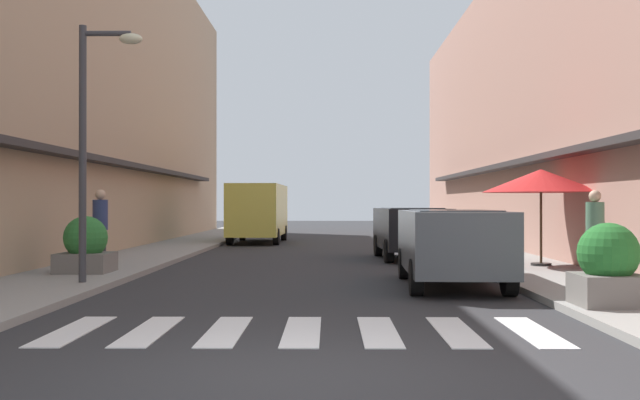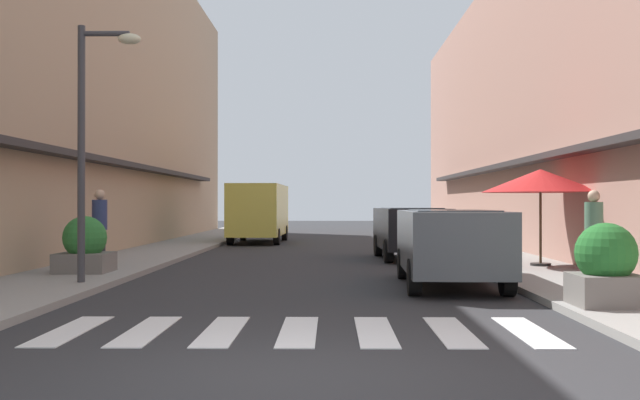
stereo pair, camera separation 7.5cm
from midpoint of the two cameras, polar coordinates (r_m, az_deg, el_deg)
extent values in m
plane|color=#2B2B2D|center=(22.84, -0.06, -4.27)|extent=(88.51, 88.51, 0.00)
cube|color=gray|center=(23.45, -12.36, -4.01)|extent=(2.51, 56.32, 0.12)
cube|color=gray|center=(23.29, 12.32, -4.03)|extent=(2.51, 56.32, 0.12)
cube|color=tan|center=(25.83, -20.07, 9.20)|extent=(5.00, 38.21, 11.67)
cube|color=#332D2D|center=(24.66, -14.10, 2.55)|extent=(0.50, 26.74, 0.16)
cube|color=#A87A6B|center=(25.45, 20.24, 7.33)|extent=(5.00, 38.21, 9.90)
cube|color=#332D2D|center=(24.48, 14.16, 2.57)|extent=(0.50, 26.74, 0.16)
cube|color=silver|center=(9.79, -18.60, -9.58)|extent=(0.45, 2.20, 0.01)
cube|color=silver|center=(9.52, -13.12, -9.86)|extent=(0.45, 2.20, 0.01)
cube|color=silver|center=(9.34, -7.36, -10.05)|extent=(0.45, 2.20, 0.01)
cube|color=silver|center=(9.26, -1.44, -10.14)|extent=(0.45, 2.20, 0.01)
cube|color=silver|center=(9.27, 4.53, -10.13)|extent=(0.45, 2.20, 0.01)
cube|color=silver|center=(9.37, 10.43, -10.01)|extent=(0.45, 2.20, 0.01)
cube|color=silver|center=(9.58, 16.12, -9.80)|extent=(0.45, 2.20, 0.01)
cube|color=#4C5156|center=(14.27, 10.20, -3.11)|extent=(1.89, 4.40, 1.13)
cube|color=black|center=(14.04, 10.34, -1.91)|extent=(1.55, 2.48, 0.56)
cylinder|color=black|center=(15.65, 6.61, -4.93)|extent=(0.24, 0.65, 0.64)
cylinder|color=black|center=(15.84, 12.38, -4.87)|extent=(0.24, 0.65, 0.64)
cylinder|color=black|center=(12.80, 7.50, -5.97)|extent=(0.24, 0.65, 0.64)
cylinder|color=black|center=(13.03, 14.52, -5.87)|extent=(0.24, 0.65, 0.64)
cube|color=black|center=(21.08, 7.16, -2.19)|extent=(1.91, 3.97, 1.13)
cube|color=black|center=(20.88, 7.22, -1.37)|extent=(1.56, 2.25, 0.56)
cylinder|color=black|center=(22.28, 4.63, -3.54)|extent=(0.25, 0.65, 0.64)
cylinder|color=black|center=(22.51, 8.66, -3.51)|extent=(0.25, 0.65, 0.64)
cylinder|color=black|center=(19.72, 5.44, -3.97)|extent=(0.25, 0.65, 0.64)
cylinder|color=black|center=(19.98, 9.98, -3.92)|extent=(0.25, 0.65, 0.64)
cube|color=#D8CC4C|center=(29.94, -4.69, -0.76)|extent=(2.06, 5.44, 2.03)
cube|color=black|center=(29.68, -4.74, 0.69)|extent=(1.70, 3.06, 0.56)
cylinder|color=black|center=(31.85, -5.91, -2.56)|extent=(0.23, 0.64, 0.64)
cylinder|color=black|center=(31.65, -2.70, -2.57)|extent=(0.23, 0.64, 0.64)
cylinder|color=black|center=(28.33, -6.91, -2.84)|extent=(0.23, 0.64, 0.64)
cylinder|color=black|center=(28.10, -3.30, -2.86)|extent=(0.23, 0.64, 0.64)
cylinder|color=#38383D|center=(14.45, -17.90, 3.43)|extent=(0.14, 0.14, 4.80)
cylinder|color=#38383D|center=(14.63, -16.18, 12.30)|extent=(0.90, 0.10, 0.10)
ellipsoid|color=beige|center=(14.49, -14.44, 12.02)|extent=(0.44, 0.28, 0.20)
cylinder|color=#262626|center=(18.20, 16.87, -4.80)|extent=(0.48, 0.48, 0.06)
cylinder|color=#4C3823|center=(18.15, 16.86, -1.73)|extent=(0.06, 0.06, 2.01)
cone|color=red|center=(18.15, 16.86, 1.44)|extent=(2.77, 2.77, 0.55)
cube|color=slate|center=(11.41, 21.50, -6.52)|extent=(0.93, 0.93, 0.45)
sphere|color=#236628|center=(11.36, 21.50, -3.85)|extent=(0.88, 0.88, 0.88)
cube|color=slate|center=(16.56, -17.68, -4.64)|extent=(1.09, 1.09, 0.41)
sphere|color=#2D7533|center=(16.53, -17.68, -2.80)|extent=(0.93, 0.93, 0.93)
cylinder|color=#282B33|center=(14.93, 20.63, -4.30)|extent=(0.26, 0.26, 0.84)
cylinder|color=#4C7259|center=(14.89, 20.63, -1.42)|extent=(0.34, 0.34, 0.66)
sphere|color=tan|center=(14.89, 20.63, 0.29)|extent=(0.23, 0.23, 0.23)
cylinder|color=#282B33|center=(17.45, -16.63, -3.67)|extent=(0.26, 0.26, 0.87)
cylinder|color=navy|center=(17.42, -16.62, -1.11)|extent=(0.34, 0.34, 0.69)
sphere|color=tan|center=(17.42, -16.62, 0.41)|extent=(0.24, 0.24, 0.24)
camera|label=1|loc=(0.04, -89.90, 0.00)|focal=41.21mm
camera|label=2|loc=(0.04, 90.10, 0.00)|focal=41.21mm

